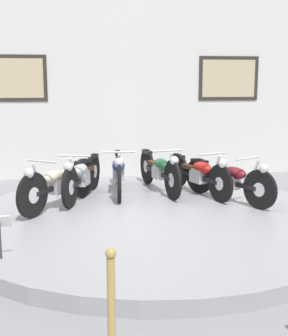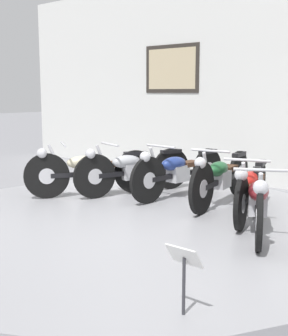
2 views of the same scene
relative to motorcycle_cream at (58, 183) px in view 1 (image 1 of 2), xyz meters
The scene contains 9 objects.
ground_plane 1.62m from the motorcycle_cream, 22.22° to the right, with size 60.00×60.00×0.00m, color gray.
display_platform 1.59m from the motorcycle_cream, 22.22° to the right, with size 5.72×5.72×0.19m, color #99999E.
back_wall 3.91m from the motorcycle_cream, 67.38° to the left, with size 14.00×0.22×4.05m.
motorcycle_cream is the anchor object (origin of this frame).
motorcycle_silver 0.66m from the motorcycle_cream, 54.70° to the left, with size 0.73×1.93×0.81m.
motorcycle_blue 1.33m from the motorcycle_cream, 39.48° to the left, with size 0.54×2.02×0.81m.
motorcycle_green 1.97m from the motorcycle_cream, 25.54° to the left, with size 0.55×2.01×0.81m.
motorcycle_red 2.48m from the motorcycle_cream, 12.46° to the left, with size 0.74×1.89×0.79m.
motorcycle_maroon 2.80m from the motorcycle_cream, ahead, with size 1.01×1.75×0.79m.
Camera 1 is at (-1.08, -6.72, 2.14)m, focal length 50.00 mm.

